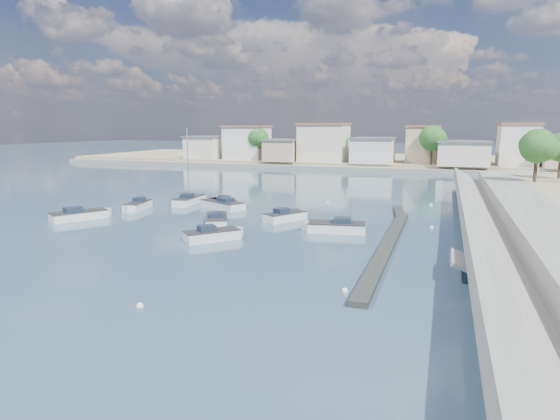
% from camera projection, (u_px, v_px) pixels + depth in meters
% --- Properties ---
extents(ground, '(400.00, 400.00, 0.00)m').
position_uv_depth(ground, '(362.00, 192.00, 65.63)').
color(ground, '#2B4157').
rests_on(ground, ground).
extents(seawall_walkway, '(5.00, 90.00, 1.80)m').
position_uv_depth(seawall_walkway, '(552.00, 238.00, 34.34)').
color(seawall_walkway, slate).
rests_on(seawall_walkway, ground).
extents(breakwater, '(2.00, 31.02, 0.35)m').
position_uv_depth(breakwater, '(391.00, 237.00, 37.98)').
color(breakwater, black).
rests_on(breakwater, ground).
extents(far_shore_land, '(160.00, 40.00, 1.40)m').
position_uv_depth(far_shore_land, '(399.00, 161.00, 113.77)').
color(far_shore_land, gray).
rests_on(far_shore_land, ground).
extents(far_shore_quay, '(160.00, 2.50, 0.80)m').
position_uv_depth(far_shore_quay, '(388.00, 170.00, 94.33)').
color(far_shore_quay, slate).
rests_on(far_shore_quay, ground).
extents(far_town, '(113.01, 12.80, 8.35)m').
position_uv_depth(far_town, '(446.00, 147.00, 95.52)').
color(far_town, beige).
rests_on(far_town, far_shore_land).
extents(shore_trees, '(74.56, 38.32, 7.92)m').
position_uv_depth(shore_trees, '(433.00, 142.00, 87.89)').
color(shore_trees, '#38281E').
rests_on(shore_trees, ground).
extents(motorboat_a, '(3.84, 5.21, 1.48)m').
position_uv_depth(motorboat_a, '(217.00, 220.00, 43.62)').
color(motorboat_a, silver).
rests_on(motorboat_a, ground).
extents(motorboat_b, '(3.71, 4.66, 1.48)m').
position_uv_depth(motorboat_b, '(287.00, 217.00, 45.38)').
color(motorboat_b, silver).
rests_on(motorboat_b, ground).
extents(motorboat_c, '(6.05, 4.41, 1.48)m').
position_uv_depth(motorboat_c, '(221.00, 205.00, 52.33)').
color(motorboat_c, silver).
rests_on(motorboat_c, ground).
extents(motorboat_d, '(5.59, 2.87, 1.48)m').
position_uv_depth(motorboat_d, '(333.00, 228.00, 40.45)').
color(motorboat_d, silver).
rests_on(motorboat_d, ground).
extents(motorboat_e, '(4.38, 5.56, 1.48)m').
position_uv_depth(motorboat_e, '(82.00, 215.00, 45.98)').
color(motorboat_e, silver).
rests_on(motorboat_e, ground).
extents(motorboat_f, '(4.05, 3.20, 1.48)m').
position_uv_depth(motorboat_f, '(222.00, 203.00, 53.59)').
color(motorboat_f, silver).
rests_on(motorboat_f, ground).
extents(motorboat_g, '(2.45, 4.81, 1.48)m').
position_uv_depth(motorboat_g, '(137.00, 206.00, 51.19)').
color(motorboat_g, silver).
rests_on(motorboat_g, ground).
extents(motorboat_h, '(4.19, 4.41, 1.48)m').
position_uv_depth(motorboat_h, '(215.00, 235.00, 37.52)').
color(motorboat_h, silver).
rests_on(motorboat_h, ground).
extents(sailboat, '(2.21, 6.01, 9.00)m').
position_uv_depth(sailboat, '(190.00, 200.00, 55.45)').
color(sailboat, silver).
rests_on(sailboat, ground).
extents(mooring_buoys, '(16.77, 37.61, 0.38)m').
position_uv_depth(mooring_buoys, '(378.00, 229.00, 41.30)').
color(mooring_buoys, white).
rests_on(mooring_buoys, ground).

